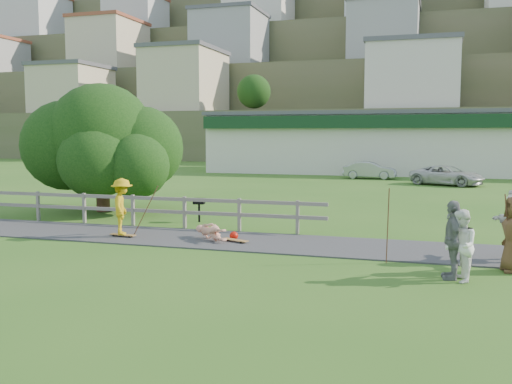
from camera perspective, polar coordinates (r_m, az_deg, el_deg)
ground at (r=16.18m, az=-5.45°, el=-5.78°), size 260.00×260.00×0.00m
path at (r=17.55m, az=-3.57°, el=-4.79°), size 34.00×3.00×0.04m
fence at (r=21.04m, az=-13.69°, el=-1.24°), size 15.05×0.10×1.10m
strip_mall at (r=49.63m, az=14.67°, el=4.85°), size 32.50×10.75×5.10m
hillside at (r=106.71m, az=13.95°, el=11.65°), size 220.00×67.00×47.50m
skater_rider at (r=18.30m, az=-13.23°, el=-1.75°), size 1.09×1.32×1.77m
skater_fallen at (r=17.42m, az=-4.48°, el=-4.01°), size 1.28×1.40×0.56m
spectator_a at (r=13.33m, az=19.79°, el=-5.08°), size 0.73×0.87×1.61m
spectator_b at (r=13.50m, az=19.06°, el=-4.55°), size 0.52×1.08×1.78m
car_silver at (r=42.41m, az=11.31°, el=2.16°), size 3.83×1.41×1.25m
car_white at (r=38.21m, az=18.58°, el=1.58°), size 4.98×3.71×1.26m
tree at (r=24.69m, az=-15.14°, el=3.02°), size 7.17×7.17×4.26m
bbq at (r=21.19m, az=-5.71°, el=-1.82°), size 0.45×0.37×0.89m
longboard_rider at (r=18.42m, az=-13.17°, el=-4.33°), size 0.90×0.30×0.10m
longboard_fallen at (r=17.09m, az=-2.09°, el=-4.97°), size 0.90×0.52×0.10m
helmet at (r=17.56m, az=-2.23°, el=-4.40°), size 0.27×0.27×0.27m
pole_rider at (r=18.35m, az=-10.99°, el=-1.54°), size 0.03×0.03×1.86m
pole_spec_left at (r=14.70m, az=13.04°, el=-3.31°), size 0.03×0.03×1.90m
pole_spec_right at (r=14.62m, az=23.93°, el=-3.79°), size 0.03×0.03×1.87m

